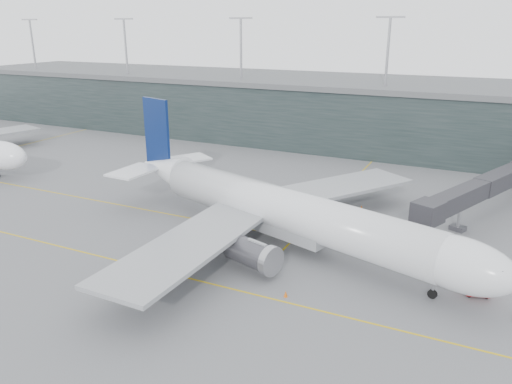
% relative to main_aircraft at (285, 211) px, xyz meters
% --- Properties ---
extents(ground, '(320.00, 320.00, 0.00)m').
position_rel_main_aircraft_xyz_m(ground, '(-4.40, 6.44, -4.68)').
color(ground, '#525257').
rests_on(ground, ground).
extents(taxiline_a, '(160.00, 0.25, 0.02)m').
position_rel_main_aircraft_xyz_m(taxiline_a, '(-4.40, 2.44, -4.67)').
color(taxiline_a, gold).
rests_on(taxiline_a, ground).
extents(taxiline_b, '(160.00, 0.25, 0.02)m').
position_rel_main_aircraft_xyz_m(taxiline_b, '(-4.40, -13.56, -4.67)').
color(taxiline_b, gold).
rests_on(taxiline_b, ground).
extents(taxiline_lead_main, '(0.25, 60.00, 0.02)m').
position_rel_main_aircraft_xyz_m(taxiline_lead_main, '(0.60, 26.44, -4.67)').
color(taxiline_lead_main, gold).
rests_on(taxiline_lead_main, ground).
extents(taxiline_lead_adj, '(0.25, 60.00, 0.02)m').
position_rel_main_aircraft_xyz_m(taxiline_lead_adj, '(-79.40, 26.44, -4.67)').
color(taxiline_lead_adj, gold).
rests_on(taxiline_lead_adj, ground).
extents(terminal, '(240.00, 36.00, 29.00)m').
position_rel_main_aircraft_xyz_m(terminal, '(-4.40, 64.44, 2.94)').
color(terminal, black).
rests_on(terminal, ground).
extents(main_aircraft, '(58.21, 53.57, 16.67)m').
position_rel_main_aircraft_xyz_m(main_aircraft, '(0.00, 0.00, 0.00)').
color(main_aircraft, silver).
rests_on(main_aircraft, ground).
extents(jet_bridge, '(19.15, 44.62, 6.51)m').
position_rel_main_aircraft_xyz_m(jet_bridge, '(23.34, 28.58, 0.19)').
color(jet_bridge, '#29292D').
rests_on(jet_bridge, ground).
extents(gse_cart, '(2.69, 2.06, 1.63)m').
position_rel_main_aircraft_xyz_m(gse_cart, '(23.79, -3.39, -3.77)').
color(gse_cart, '#9D0B0F').
rests_on(gse_cart, ground).
extents(uld_a, '(2.15, 1.75, 1.92)m').
position_rel_main_aircraft_xyz_m(uld_a, '(-10.69, 16.07, -3.67)').
color(uld_a, '#3E3E43').
rests_on(uld_a, ground).
extents(uld_b, '(2.51, 2.30, 1.84)m').
position_rel_main_aircraft_xyz_m(uld_b, '(-5.69, 16.93, -3.71)').
color(uld_b, '#3E3E43').
rests_on(uld_b, ground).
extents(uld_c, '(2.50, 2.12, 2.05)m').
position_rel_main_aircraft_xyz_m(uld_c, '(-3.54, 16.28, -3.60)').
color(uld_c, '#3E3E43').
rests_on(uld_c, ground).
extents(cone_wing_stbd, '(0.43, 0.43, 0.69)m').
position_rel_main_aircraft_xyz_m(cone_wing_stbd, '(5.41, -12.53, -4.34)').
color(cone_wing_stbd, '#CF570B').
rests_on(cone_wing_stbd, ground).
extents(cone_wing_port, '(0.48, 0.48, 0.77)m').
position_rel_main_aircraft_xyz_m(cone_wing_port, '(6.01, 17.08, -4.29)').
color(cone_wing_port, orange).
rests_on(cone_wing_port, ground).
extents(cone_tail, '(0.45, 0.45, 0.72)m').
position_rel_main_aircraft_xyz_m(cone_tail, '(-15.05, -3.02, -4.32)').
color(cone_tail, '#DC600C').
rests_on(cone_tail, ground).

